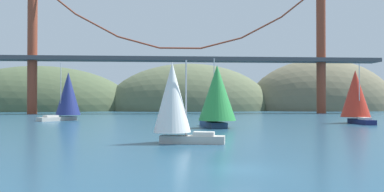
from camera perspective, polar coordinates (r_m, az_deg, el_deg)
The scene contains 9 objects.
ground_plane at distance 22.04m, azimuth 7.03°, elevation -10.81°, with size 360.00×360.00×0.00m, color navy.
headland_center at distance 156.62m, azimuth -0.44°, elevation -2.14°, with size 68.31×44.00×38.03m, color #5B6647.
headland_right at distance 168.97m, azimuth 18.53°, elevation -1.99°, with size 62.39×44.00×42.41m, color #6B664C.
headland_left at distance 164.45m, azimuth -21.82°, elevation -2.02°, with size 76.53×44.00×35.51m, color #4C5B3D.
suspension_bridge at distance 117.25m, azimuth -1.76°, elevation 6.23°, with size 123.88×6.00×40.02m.
sailboat_scarlet_sail at distance 71.62m, azimuth 23.17°, elevation 0.15°, with size 5.18×8.41×10.14m.
sailboat_navy_sail at distance 79.98m, azimuth -18.03°, elevation 0.14°, with size 8.26×8.83×11.36m.
sailboat_green_sail at distance 54.68m, azimuth 3.72°, elevation 0.21°, with size 6.07×9.13×10.10m.
sailboat_white_mainsail at distance 35.01m, azimuth -2.68°, elevation -0.70°, with size 6.87×4.05×7.57m.
Camera 1 is at (-4.05, -21.32, 3.86)m, focal length 35.86 mm.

